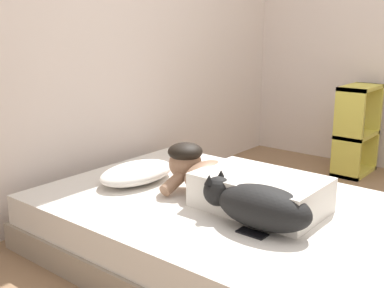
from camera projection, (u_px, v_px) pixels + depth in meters
ground_plane at (343, 265)px, 2.53m from camera, size 11.68×11.68×0.00m
back_wall at (114, 23)px, 3.28m from camera, size 3.84×0.12×2.50m
bed at (224, 229)px, 2.60m from camera, size 1.42×2.06×0.32m
pillow at (137, 173)px, 2.87m from camera, size 0.52×0.32×0.11m
person_lying at (238, 184)px, 2.52m from camera, size 0.43×0.92×0.27m
dog at (257, 205)px, 2.23m from camera, size 0.26×0.57×0.21m
coffee_cup at (191, 169)px, 3.00m from camera, size 0.12×0.09×0.07m
cell_phone at (252, 233)px, 2.17m from camera, size 0.07×0.14×0.01m
bookshelf at (356, 130)px, 3.99m from camera, size 0.45×0.24×0.75m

